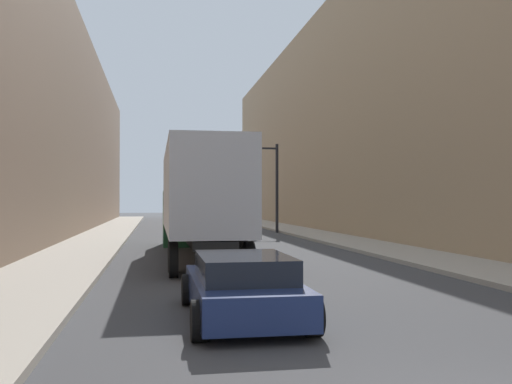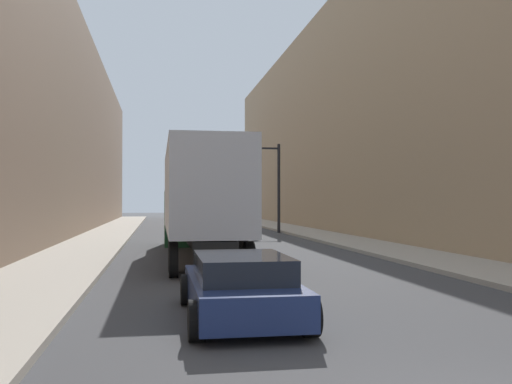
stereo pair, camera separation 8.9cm
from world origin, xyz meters
name	(u,v)px [view 1 (the left image)]	position (x,y,z in m)	size (l,w,h in m)	color
sidewalk_right	(314,234)	(6.40, 30.00, 0.07)	(3.03, 80.00, 0.15)	#B2A899
sidewalk_left	(103,236)	(-6.40, 30.00, 0.07)	(3.03, 80.00, 0.15)	#B2A899
building_right	(382,112)	(10.91, 30.00, 7.84)	(6.00, 80.00, 15.69)	tan
building_left	(22,120)	(-10.91, 30.00, 6.79)	(6.00, 80.00, 13.58)	#846B56
semi_truck	(198,198)	(-1.78, 17.38, 2.27)	(2.46, 14.03, 4.01)	silver
sedan_car	(242,287)	(-1.78, 5.87, 0.58)	(2.05, 4.40, 1.18)	navy
traffic_signal_gantry	(256,169)	(3.26, 33.25, 4.27)	(5.47, 0.35, 6.00)	black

